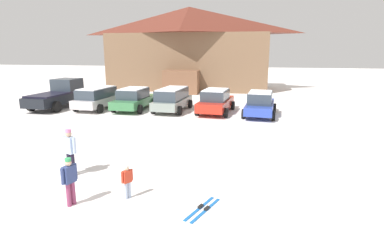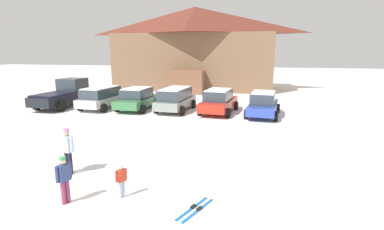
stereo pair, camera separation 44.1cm
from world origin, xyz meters
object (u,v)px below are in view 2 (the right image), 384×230
at_px(pickup_truck, 66,94).
at_px(skier_adult_in_blue_parka, 68,148).
at_px(parked_grey_wagon, 176,99).
at_px(parked_blue_hatchback, 263,104).
at_px(parked_green_coupe, 138,98).
at_px(ski_lodge, 195,48).
at_px(parked_red_sedan, 219,101).
at_px(pair_of_skis, 195,209).
at_px(skier_teen_in_navy_coat, 64,177).
at_px(skier_child_in_red_jacket, 121,179).
at_px(parked_silver_wagon, 101,97).

xyz_separation_m(pickup_truck, skier_adult_in_blue_parka, (8.71, -11.83, -0.05)).
relative_size(parked_grey_wagon, parked_blue_hatchback, 0.99).
bearing_deg(parked_green_coupe, pickup_truck, -178.86).
bearing_deg(ski_lodge, parked_green_coupe, -94.69).
bearing_deg(parked_red_sedan, pair_of_skis, -83.91).
height_order(parked_blue_hatchback, pickup_truck, pickup_truck).
height_order(ski_lodge, parked_red_sedan, ski_lodge).
relative_size(parked_red_sedan, parked_blue_hatchback, 1.04).
relative_size(pickup_truck, skier_adult_in_blue_parka, 3.52).
relative_size(parked_red_sedan, pickup_truck, 0.81).
height_order(parked_red_sedan, parked_blue_hatchback, parked_red_sedan).
bearing_deg(skier_teen_in_navy_coat, pickup_truck, 125.95).
xyz_separation_m(skier_child_in_red_jacket, pair_of_skis, (2.30, -0.17, -0.57)).
bearing_deg(skier_teen_in_navy_coat, parked_blue_hatchback, 68.55).
bearing_deg(parked_blue_hatchback, parked_green_coupe, 178.43).
distance_m(parked_red_sedan, skier_child_in_red_jacket, 13.30).
height_order(parked_green_coupe, pair_of_skis, parked_green_coupe).
xyz_separation_m(ski_lodge, skier_teen_in_navy_coat, (2.73, -27.72, -3.90)).
bearing_deg(skier_adult_in_blue_parka, parked_blue_hatchback, 60.60).
distance_m(parked_red_sedan, pickup_truck, 12.23).
bearing_deg(ski_lodge, skier_child_in_red_jacket, -81.30).
height_order(parked_grey_wagon, parked_red_sedan, same).
bearing_deg(parked_red_sedan, skier_adult_in_blue_parka, -106.24).
bearing_deg(skier_child_in_red_jacket, parked_red_sedan, 86.28).
bearing_deg(skier_adult_in_blue_parka, parked_silver_wagon, 115.12).
distance_m(parked_green_coupe, skier_child_in_red_jacket, 14.17).
bearing_deg(pair_of_skis, skier_teen_in_navy_coat, -171.82).
bearing_deg(ski_lodge, parked_silver_wagon, -105.40).
xyz_separation_m(skier_child_in_red_jacket, skier_adult_in_blue_parka, (-2.65, 1.19, 0.35)).
height_order(skier_adult_in_blue_parka, skier_teen_in_navy_coat, skier_adult_in_blue_parka).
xyz_separation_m(parked_grey_wagon, parked_red_sedan, (3.19, 0.03, -0.06)).
height_order(parked_green_coupe, skier_child_in_red_jacket, parked_green_coupe).
distance_m(parked_silver_wagon, skier_child_in_red_jacket, 15.08).
bearing_deg(parked_blue_hatchback, skier_teen_in_navy_coat, -111.45).
height_order(parked_silver_wagon, parked_grey_wagon, parked_grey_wagon).
distance_m(skier_teen_in_navy_coat, pair_of_skis, 3.82).
bearing_deg(ski_lodge, parked_blue_hatchback, -60.23).
height_order(ski_lodge, parked_green_coupe, ski_lodge).
bearing_deg(skier_teen_in_navy_coat, ski_lodge, 95.63).
xyz_separation_m(ski_lodge, pickup_truck, (-7.23, -13.99, -3.70)).
distance_m(parked_grey_wagon, pair_of_skis, 14.22).
xyz_separation_m(parked_green_coupe, parked_grey_wagon, (2.94, 0.09, 0.08)).
bearing_deg(parked_silver_wagon, parked_grey_wagon, 5.00).
relative_size(parked_silver_wagon, parked_grey_wagon, 0.95).
height_order(parked_grey_wagon, skier_adult_in_blue_parka, parked_grey_wagon).
bearing_deg(pair_of_skis, skier_child_in_red_jacket, 175.67).
distance_m(parked_green_coupe, pair_of_skis, 15.34).
distance_m(parked_silver_wagon, skier_adult_in_blue_parka, 12.75).
xyz_separation_m(parked_grey_wagon, skier_child_in_red_jacket, (2.33, -13.24, -0.32)).
bearing_deg(parked_red_sedan, parked_green_coupe, -178.89).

